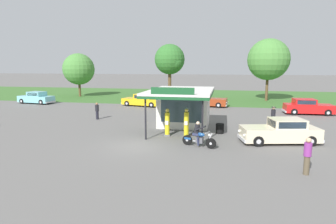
# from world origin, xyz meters

# --- Properties ---
(ground_plane) EXTENTS (300.00, 300.00, 0.00)m
(ground_plane) POSITION_xyz_m (0.00, 0.00, 0.00)
(ground_plane) COLOR slate
(grass_verge_strip) EXTENTS (120.00, 24.00, 0.01)m
(grass_verge_strip) POSITION_xyz_m (0.00, 30.00, 0.00)
(grass_verge_strip) COLOR #3D6B2D
(grass_verge_strip) RESTS_ON ground
(service_station_kiosk) EXTENTS (4.68, 7.35, 3.57)m
(service_station_kiosk) POSITION_xyz_m (1.88, 5.96, 1.82)
(service_station_kiosk) COLOR silver
(service_station_kiosk) RESTS_ON ground
(gas_pump_nearside) EXTENTS (0.44, 0.44, 1.95)m
(gas_pump_nearside) POSITION_xyz_m (1.20, 2.71, 0.89)
(gas_pump_nearside) COLOR slate
(gas_pump_nearside) RESTS_ON ground
(gas_pump_offside) EXTENTS (0.44, 0.44, 2.00)m
(gas_pump_offside) POSITION_xyz_m (2.56, 2.71, 0.92)
(gas_pump_offside) COLOR slate
(gas_pump_offside) RESTS_ON ground
(motorcycle_with_rider) EXTENTS (2.14, 0.93, 1.58)m
(motorcycle_with_rider) POSITION_xyz_m (3.62, 0.40, 0.65)
(motorcycle_with_rider) COLOR black
(motorcycle_with_rider) RESTS_ON ground
(featured_classic_sedan) EXTENTS (5.22, 2.80, 1.58)m
(featured_classic_sedan) POSITION_xyz_m (8.72, 2.36, 0.72)
(featured_classic_sedan) COLOR beige
(featured_classic_sedan) RESTS_ON ground
(parked_car_back_row_far_left) EXTENTS (5.39, 2.79, 1.51)m
(parked_car_back_row_far_left) POSITION_xyz_m (-4.82, 16.75, 0.69)
(parked_car_back_row_far_left) COLOR gold
(parked_car_back_row_far_left) RESTS_ON ground
(parked_car_back_row_far_right) EXTENTS (5.65, 2.38, 1.53)m
(parked_car_back_row_far_right) POSITION_xyz_m (2.68, 17.98, 0.70)
(parked_car_back_row_far_right) COLOR #993819
(parked_car_back_row_far_right) RESTS_ON ground
(parked_car_second_row_spare) EXTENTS (4.89, 2.12, 1.58)m
(parked_car_second_row_spare) POSITION_xyz_m (13.52, 14.45, 0.73)
(parked_car_second_row_spare) COLOR red
(parked_car_second_row_spare) RESTS_ON ground
(parked_car_back_row_right) EXTENTS (5.07, 2.43, 1.58)m
(parked_car_back_row_right) POSITION_xyz_m (-19.34, 16.23, 0.72)
(parked_car_back_row_right) COLOR #7AC6D1
(parked_car_back_row_right) RESTS_ON ground
(bystander_admiring_sedan) EXTENTS (0.34, 0.34, 1.74)m
(bystander_admiring_sedan) POSITION_xyz_m (8.87, -3.08, 0.92)
(bystander_admiring_sedan) COLOR brown
(bystander_admiring_sedan) RESTS_ON ground
(bystander_strolling_foreground) EXTENTS (0.38, 0.38, 1.72)m
(bystander_strolling_foreground) POSITION_xyz_m (8.97, 6.91, 0.92)
(bystander_strolling_foreground) COLOR #2D3351
(bystander_strolling_foreground) RESTS_ON ground
(bystander_chatting_near_pumps) EXTENTS (0.34, 0.34, 1.57)m
(bystander_chatting_near_pumps) POSITION_xyz_m (-6.44, 7.46, 0.82)
(bystander_chatting_near_pumps) COLOR black
(bystander_chatting_near_pumps) RESTS_ON ground
(tree_oak_left) EXTENTS (5.02, 5.17, 6.92)m
(tree_oak_left) POSITION_xyz_m (-18.18, 25.56, 4.28)
(tree_oak_left) COLOR brown
(tree_oak_left) RESTS_ON ground
(tree_oak_distant_spare) EXTENTS (4.47, 4.47, 8.13)m
(tree_oak_distant_spare) POSITION_xyz_m (-2.93, 24.94, 5.79)
(tree_oak_distant_spare) COLOR brown
(tree_oak_distant_spare) RESTS_ON ground
(tree_oak_centre) EXTENTS (5.78, 5.78, 8.70)m
(tree_oak_centre) POSITION_xyz_m (10.99, 25.54, 5.80)
(tree_oak_centre) COLOR brown
(tree_oak_centre) RESTS_ON ground
(spare_tire_stack) EXTENTS (0.60, 0.60, 0.72)m
(spare_tire_stack) POSITION_xyz_m (4.84, 4.17, 0.36)
(spare_tire_stack) COLOR black
(spare_tire_stack) RESTS_ON ground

